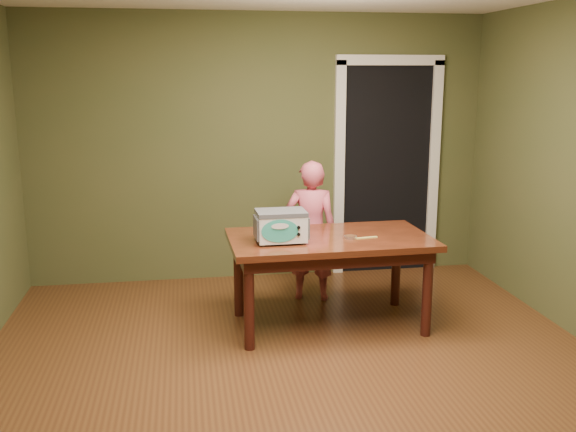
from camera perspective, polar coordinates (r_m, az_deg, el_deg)
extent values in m
plane|color=#573418|center=(4.33, 1.74, -15.31)|extent=(5.00, 5.00, 0.00)
cube|color=#494A27|center=(6.34, -2.54, 6.01)|extent=(4.50, 0.02, 2.60)
cube|color=#494A27|center=(1.63, 19.73, -14.74)|extent=(4.50, 0.02, 2.60)
cube|color=black|center=(6.94, 7.94, 4.39)|extent=(0.90, 0.60, 2.10)
cube|color=black|center=(6.64, 8.74, 4.00)|extent=(0.90, 0.02, 2.10)
cube|color=white|center=(6.49, 4.57, 3.91)|extent=(0.10, 0.06, 2.20)
cube|color=white|center=(6.80, 12.80, 4.03)|extent=(0.10, 0.06, 2.20)
cube|color=white|center=(6.55, 9.11, 13.53)|extent=(1.10, 0.06, 0.10)
cube|color=#3A1A0D|center=(5.14, 3.73, -2.11)|extent=(1.62, 0.94, 0.05)
cube|color=#33120C|center=(5.16, 3.72, -2.91)|extent=(1.50, 0.82, 0.10)
cylinder|color=#33120C|center=(4.80, -3.48, -7.89)|extent=(0.08, 0.08, 0.70)
cylinder|color=#33120C|center=(5.45, -4.43, -5.35)|extent=(0.08, 0.08, 0.70)
cylinder|color=#33120C|center=(5.15, 12.27, -6.71)|extent=(0.08, 0.08, 0.70)
cylinder|color=#33120C|center=(5.77, 9.58, -4.49)|extent=(0.08, 0.08, 0.70)
cylinder|color=#4C4F54|center=(4.84, -2.21, -2.61)|extent=(0.03, 0.03, 0.02)
cylinder|color=#4C4F54|center=(5.03, -2.54, -2.02)|extent=(0.03, 0.03, 0.02)
cylinder|color=#4C4F54|center=(4.89, 1.35, -2.44)|extent=(0.03, 0.03, 0.02)
cylinder|color=#4C4F54|center=(5.08, 0.89, -1.86)|extent=(0.03, 0.03, 0.02)
cube|color=white|center=(4.93, -0.63, -0.96)|extent=(0.38, 0.27, 0.21)
cube|color=#4C4F54|center=(4.91, -0.63, 0.30)|extent=(0.38, 0.28, 0.03)
cube|color=#4C4F54|center=(4.90, -2.86, -1.06)|extent=(0.02, 0.24, 0.16)
cube|color=#4C4F54|center=(4.97, 1.57, -0.87)|extent=(0.02, 0.24, 0.16)
ellipsoid|color=#33B09B|center=(4.80, -0.72, -1.36)|extent=(0.28, 0.01, 0.18)
cylinder|color=black|center=(4.81, 0.96, -1.02)|extent=(0.03, 0.01, 0.03)
cylinder|color=black|center=(4.83, 0.95, -1.64)|extent=(0.02, 0.01, 0.02)
cylinder|color=silver|center=(5.09, 5.57, -1.88)|extent=(0.10, 0.10, 0.02)
cylinder|color=#492918|center=(5.09, 5.57, -1.80)|extent=(0.09, 0.09, 0.01)
cube|color=#D0C65A|center=(5.11, 7.00, -1.92)|extent=(0.18, 0.05, 0.01)
imported|color=#C14F62|center=(5.78, 2.05, -1.33)|extent=(0.53, 0.42, 1.28)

